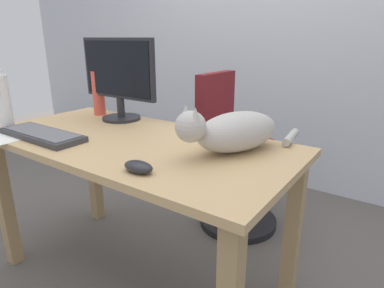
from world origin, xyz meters
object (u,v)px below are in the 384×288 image
object	(u,v)px
cat	(233,131)
water_bottle	(3,102)
office_chair	(233,162)
keyboard	(42,134)
monitor	(118,76)
spray_bottle	(98,92)
computer_mouse	(138,167)

from	to	relation	value
cat	water_bottle	world-z (taller)	water_bottle
office_chair	keyboard	size ratio (longest dim) A/B	2.14
office_chair	monitor	xyz separation A→B (m)	(-0.41, -0.51, 0.54)
cat	spray_bottle	xyz separation A→B (m)	(-0.91, 0.13, 0.04)
monitor	spray_bottle	xyz separation A→B (m)	(-0.19, 0.01, -0.10)
office_chair	computer_mouse	size ratio (longest dim) A/B	8.58
cat	keyboard	bearing A→B (deg)	-157.82
office_chair	keyboard	distance (m)	1.09
cat	water_bottle	bearing A→B (deg)	-162.26
monitor	spray_bottle	size ratio (longest dim) A/B	1.81
water_bottle	spray_bottle	size ratio (longest dim) A/B	1.05
keyboard	water_bottle	distance (m)	0.28
keyboard	cat	size ratio (longest dim) A/B	0.77
monitor	cat	world-z (taller)	monitor
keyboard	computer_mouse	xyz separation A→B (m)	(0.61, -0.04, 0.00)
cat	spray_bottle	bearing A→B (deg)	171.78
monitor	water_bottle	size ratio (longest dim) A/B	1.73
office_chair	monitor	bearing A→B (deg)	-128.70
computer_mouse	water_bottle	world-z (taller)	water_bottle
monitor	spray_bottle	world-z (taller)	monitor
cat	computer_mouse	xyz separation A→B (m)	(-0.15, -0.35, -0.06)
spray_bottle	monitor	bearing A→B (deg)	-4.39
monitor	computer_mouse	world-z (taller)	monitor
monitor	water_bottle	xyz separation A→B (m)	(-0.30, -0.45, -0.10)
office_chair	cat	bearing A→B (deg)	-63.25
computer_mouse	cat	bearing A→B (deg)	66.61
office_chair	cat	size ratio (longest dim) A/B	1.65
water_bottle	spray_bottle	distance (m)	0.47
spray_bottle	cat	bearing A→B (deg)	-8.22
keyboard	spray_bottle	size ratio (longest dim) A/B	1.66
computer_mouse	water_bottle	bearing A→B (deg)	178.36
keyboard	spray_bottle	xyz separation A→B (m)	(-0.15, 0.45, 0.11)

